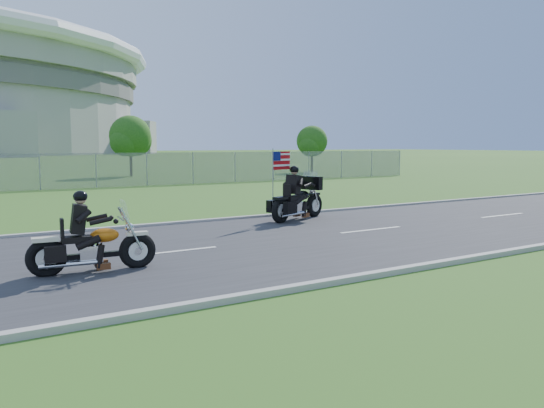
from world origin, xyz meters
TOP-DOWN VIEW (x-y plane):
  - ground at (0.00, 0.00)m, footprint 420.00×420.00m
  - road at (0.00, 0.00)m, footprint 120.00×8.00m
  - curb_north at (0.00, 4.05)m, footprint 120.00×0.18m
  - curb_south at (0.00, -4.05)m, footprint 120.00×0.18m
  - tree_fence_near at (6.04, 30.04)m, footprint 3.52×3.28m
  - tree_fence_far at (22.04, 28.03)m, footprint 3.08×2.87m
  - motorcycle_lead at (-3.99, -1.00)m, footprint 2.41×0.73m
  - motorcycle_follow at (3.42, 2.89)m, footprint 2.60×1.33m

SIDE VIEW (x-z plane):
  - ground at x=0.00m, z-range 0.00..0.00m
  - road at x=0.00m, z-range 0.00..0.04m
  - curb_north at x=0.00m, z-range -0.01..0.11m
  - curb_south at x=0.00m, z-range -0.01..0.11m
  - motorcycle_lead at x=-3.99m, z-range -0.30..1.32m
  - motorcycle_follow at x=3.42m, z-range -0.51..1.74m
  - tree_fence_far at x=22.04m, z-range 0.54..4.74m
  - tree_fence_near at x=6.04m, z-range 0.60..5.35m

